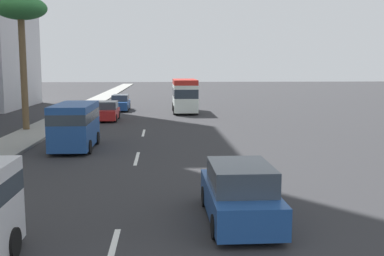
# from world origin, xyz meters

# --- Properties ---
(ground_plane) EXTENTS (198.00, 198.00, 0.00)m
(ground_plane) POSITION_xyz_m (31.50, 0.00, 0.00)
(ground_plane) COLOR #2D2D30
(sidewalk_right) EXTENTS (162.00, 2.61, 0.15)m
(sidewalk_right) POSITION_xyz_m (31.50, 7.22, 0.07)
(sidewalk_right) COLOR gray
(sidewalk_right) RESTS_ON ground_plane
(lane_stripe_near) EXTENTS (3.20, 0.16, 0.01)m
(lane_stripe_near) POSITION_xyz_m (4.81, 0.00, 0.01)
(lane_stripe_near) COLOR silver
(lane_stripe_near) RESTS_ON ground_plane
(lane_stripe_mid) EXTENTS (3.20, 0.16, 0.01)m
(lane_stripe_mid) POSITION_xyz_m (16.16, 0.00, 0.01)
(lane_stripe_mid) COLOR silver
(lane_stripe_mid) RESTS_ON ground_plane
(lane_stripe_far) EXTENTS (3.20, 0.16, 0.01)m
(lane_stripe_far) POSITION_xyz_m (24.81, 0.00, 0.01)
(lane_stripe_far) COLOR silver
(lane_stripe_far) RESTS_ON ground_plane
(car_second) EXTENTS (4.10, 1.81, 1.57)m
(car_second) POSITION_xyz_m (32.35, 3.28, 0.74)
(car_second) COLOR #A51E1E
(car_second) RESTS_ON ground_plane
(car_third) EXTENTS (4.71, 1.79, 1.60)m
(car_third) POSITION_xyz_m (41.13, 2.96, 0.76)
(car_third) COLOR #1E478C
(car_third) RESTS_ON ground_plane
(minibus_fourth) EXTENTS (6.47, 2.33, 3.21)m
(minibus_fourth) POSITION_xyz_m (38.50, -3.47, 1.75)
(minibus_fourth) COLOR silver
(minibus_fourth) RESTS_ON ground_plane
(car_fifth) EXTENTS (4.47, 1.89, 1.70)m
(car_fifth) POSITION_xyz_m (6.90, -3.42, 0.80)
(car_fifth) COLOR #1E478C
(car_fifth) RESTS_ON ground_plane
(van_sixth) EXTENTS (4.89, 2.09, 2.45)m
(van_sixth) POSITION_xyz_m (18.99, 3.43, 1.40)
(van_sixth) COLOR #1E478C
(van_sixth) RESTS_ON ground_plane
(palm_tree) EXTENTS (3.47, 3.47, 8.94)m
(palm_tree) POSITION_xyz_m (26.16, 8.10, 7.98)
(palm_tree) COLOR brown
(palm_tree) RESTS_ON sidewalk_right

